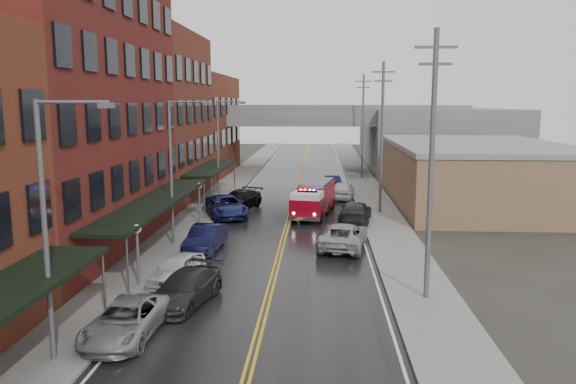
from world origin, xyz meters
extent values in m
cube|color=black|center=(0.00, 30.00, 0.01)|extent=(11.00, 160.00, 0.02)
cube|color=slate|center=(-7.30, 30.00, 0.07)|extent=(3.00, 160.00, 0.15)
cube|color=slate|center=(7.30, 30.00, 0.07)|extent=(3.00, 160.00, 0.15)
cube|color=gray|center=(-5.65, 30.00, 0.07)|extent=(0.30, 160.00, 0.15)
cube|color=gray|center=(5.65, 30.00, 0.07)|extent=(0.30, 160.00, 0.15)
cube|color=#5D2018|center=(-13.30, 23.00, 9.00)|extent=(9.00, 20.00, 18.00)
cube|color=#5E2C1C|center=(-13.30, 40.50, 7.50)|extent=(9.00, 15.00, 15.00)
cube|color=maroon|center=(-13.30, 58.00, 6.00)|extent=(9.00, 20.00, 12.00)
cube|color=#89674A|center=(16.00, 40.00, 2.50)|extent=(14.00, 22.00, 5.00)
cube|color=slate|center=(18.00, 70.00, 4.00)|extent=(18.00, 30.00, 8.00)
cylinder|color=slate|center=(-6.35, 11.60, 1.50)|extent=(0.10, 0.10, 3.00)
cube|color=black|center=(-7.50, 23.00, 3.00)|extent=(2.60, 18.00, 0.18)
cylinder|color=slate|center=(-6.35, 14.40, 1.50)|extent=(0.10, 0.10, 3.00)
cylinder|color=slate|center=(-6.35, 31.60, 1.50)|extent=(0.10, 0.10, 3.00)
cube|color=black|center=(-7.50, 40.50, 3.00)|extent=(2.60, 13.00, 0.18)
cylinder|color=slate|center=(-6.35, 34.40, 1.50)|extent=(0.10, 0.10, 3.00)
cylinder|color=slate|center=(-6.35, 46.60, 1.50)|extent=(0.10, 0.10, 3.00)
cylinder|color=#59595B|center=(-6.40, 16.00, 1.40)|extent=(0.14, 0.14, 2.80)
sphere|color=silver|center=(-6.40, 16.00, 2.90)|extent=(0.44, 0.44, 0.44)
cylinder|color=#59595B|center=(-6.40, 30.00, 1.40)|extent=(0.14, 0.14, 2.80)
sphere|color=silver|center=(-6.40, 30.00, 2.90)|extent=(0.44, 0.44, 0.44)
cylinder|color=#59595B|center=(-6.80, 8.00, 4.50)|extent=(0.18, 0.18, 9.00)
cylinder|color=#59595B|center=(-5.60, 8.00, 8.90)|extent=(2.40, 0.12, 0.12)
cube|color=#59595B|center=(-4.50, 8.00, 8.80)|extent=(0.50, 0.22, 0.18)
cylinder|color=#59595B|center=(-6.80, 24.00, 4.50)|extent=(0.18, 0.18, 9.00)
cylinder|color=#59595B|center=(-5.60, 24.00, 8.90)|extent=(2.40, 0.12, 0.12)
cube|color=#59595B|center=(-4.50, 24.00, 8.80)|extent=(0.50, 0.22, 0.18)
cylinder|color=#59595B|center=(-6.80, 40.00, 4.50)|extent=(0.18, 0.18, 9.00)
cylinder|color=#59595B|center=(-5.60, 40.00, 8.90)|extent=(2.40, 0.12, 0.12)
cube|color=#59595B|center=(-4.50, 40.00, 8.80)|extent=(0.50, 0.22, 0.18)
cylinder|color=#59595B|center=(7.20, 15.00, 6.00)|extent=(0.24, 0.24, 12.00)
cube|color=#59595B|center=(7.20, 15.00, 11.20)|extent=(1.80, 0.12, 0.12)
cube|color=#59595B|center=(7.20, 15.00, 10.50)|extent=(1.40, 0.12, 0.12)
cylinder|color=#59595B|center=(7.20, 35.00, 6.00)|extent=(0.24, 0.24, 12.00)
cube|color=#59595B|center=(7.20, 35.00, 11.20)|extent=(1.80, 0.12, 0.12)
cube|color=#59595B|center=(7.20, 35.00, 10.50)|extent=(1.40, 0.12, 0.12)
cylinder|color=#59595B|center=(7.20, 55.00, 6.00)|extent=(0.24, 0.24, 12.00)
cube|color=#59595B|center=(7.20, 55.00, 11.20)|extent=(1.80, 0.12, 0.12)
cube|color=#59595B|center=(7.20, 55.00, 10.50)|extent=(1.40, 0.12, 0.12)
cube|color=slate|center=(0.00, 62.00, 6.75)|extent=(40.00, 10.00, 1.50)
cube|color=slate|center=(-11.00, 62.00, 3.00)|extent=(1.60, 8.00, 6.00)
cube|color=slate|center=(11.00, 62.00, 3.00)|extent=(1.60, 8.00, 6.00)
cube|color=maroon|center=(2.07, 34.92, 1.41)|extent=(3.15, 5.34, 1.91)
cube|color=maroon|center=(1.43, 31.43, 1.14)|extent=(2.67, 2.74, 1.37)
cube|color=silver|center=(1.43, 31.43, 2.05)|extent=(2.52, 2.54, 0.46)
cube|color=black|center=(1.46, 31.61, 1.41)|extent=(2.52, 1.85, 0.73)
cube|color=slate|center=(2.07, 34.92, 2.51)|extent=(2.86, 4.94, 0.27)
cube|color=black|center=(1.43, 31.43, 2.35)|extent=(1.48, 0.51, 0.13)
sphere|color=#FF0C0C|center=(0.93, 31.52, 2.42)|extent=(0.18, 0.18, 0.18)
sphere|color=#1933FF|center=(1.92, 31.34, 2.42)|extent=(0.18, 0.18, 0.18)
cylinder|color=black|center=(0.42, 31.52, 0.46)|extent=(0.95, 0.48, 0.91)
cylinder|color=black|center=(2.39, 31.16, 0.46)|extent=(0.95, 0.48, 0.91)
cylinder|color=black|center=(1.00, 34.66, 0.46)|extent=(0.95, 0.48, 0.91)
cylinder|color=black|center=(2.97, 34.29, 0.46)|extent=(0.95, 0.48, 0.91)
cylinder|color=black|center=(1.41, 36.90, 0.46)|extent=(0.95, 0.48, 0.91)
cylinder|color=black|center=(3.38, 36.53, 0.46)|extent=(0.95, 0.48, 0.91)
imported|color=gray|center=(-5.00, 10.20, 0.69)|extent=(2.51, 5.05, 1.38)
imported|color=black|center=(-3.60, 13.89, 0.72)|extent=(3.06, 5.30, 1.45)
imported|color=white|center=(-4.71, 16.80, 0.71)|extent=(2.48, 4.44, 1.43)
imported|color=black|center=(-4.52, 22.80, 0.78)|extent=(2.00, 4.86, 1.57)
imported|color=navy|center=(-5.00, 33.04, 0.83)|extent=(4.60, 6.53, 1.65)
imported|color=black|center=(-4.38, 36.17, 0.79)|extent=(3.91, 5.89, 1.59)
imported|color=#9FA2A6|center=(3.81, 24.00, 0.78)|extent=(3.51, 5.98, 1.56)
imported|color=#252527|center=(5.00, 31.41, 0.79)|extent=(2.95, 5.69, 1.58)
imported|color=silver|center=(4.52, 41.80, 0.83)|extent=(2.57, 5.08, 1.66)
imported|color=#0E1434|center=(3.60, 48.48, 0.68)|extent=(1.97, 4.29, 1.36)
camera|label=1|loc=(2.31, -9.71, 8.91)|focal=35.00mm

